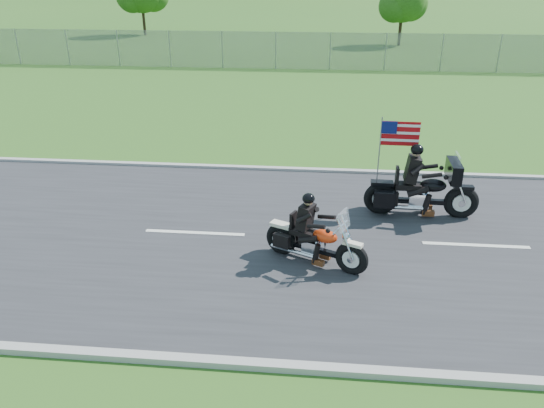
# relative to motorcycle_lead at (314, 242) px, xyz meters

# --- Properties ---
(ground) EXTENTS (420.00, 420.00, 0.00)m
(ground) POSITION_rel_motorcycle_lead_xyz_m (-0.61, 0.98, -0.47)
(ground) COLOR #28571B
(ground) RESTS_ON ground
(road) EXTENTS (120.00, 8.00, 0.04)m
(road) POSITION_rel_motorcycle_lead_xyz_m (-0.61, 0.98, -0.45)
(road) COLOR #28282B
(road) RESTS_ON ground
(curb_north) EXTENTS (120.00, 0.18, 0.12)m
(curb_north) POSITION_rel_motorcycle_lead_xyz_m (-0.61, 5.03, -0.42)
(curb_north) COLOR #9E9B93
(curb_north) RESTS_ON ground
(curb_south) EXTENTS (120.00, 0.18, 0.12)m
(curb_south) POSITION_rel_motorcycle_lead_xyz_m (-0.61, -3.07, -0.42)
(curb_south) COLOR #9E9B93
(curb_south) RESTS_ON ground
(fence) EXTENTS (60.00, 0.03, 2.00)m
(fence) POSITION_rel_motorcycle_lead_xyz_m (-5.61, 20.98, 0.53)
(fence) COLOR gray
(fence) RESTS_ON ground
(tree_fence_near) EXTENTS (3.52, 3.28, 4.75)m
(tree_fence_near) POSITION_rel_motorcycle_lead_xyz_m (5.43, 31.02, 2.50)
(tree_fence_near) COLOR #382316
(tree_fence_near) RESTS_ON ground
(motorcycle_lead) EXTENTS (2.07, 1.14, 1.48)m
(motorcycle_lead) POSITION_rel_motorcycle_lead_xyz_m (0.00, 0.00, 0.00)
(motorcycle_lead) COLOR black
(motorcycle_lead) RESTS_ON ground
(motorcycle_follow) EXTENTS (2.63, 0.87, 2.20)m
(motorcycle_follow) POSITION_rel_motorcycle_lead_xyz_m (2.42, 2.40, 0.13)
(motorcycle_follow) COLOR black
(motorcycle_follow) RESTS_ON ground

